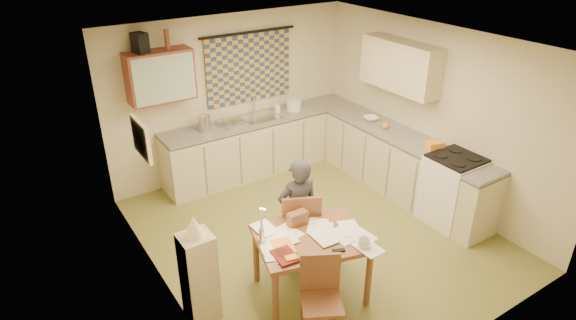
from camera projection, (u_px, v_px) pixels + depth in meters
floor at (315, 234)px, 6.35m from camera, size 4.00×4.50×0.02m
ceiling at (321, 43)px, 5.22m from camera, size 4.00×4.50×0.02m
wall_back at (232, 96)px, 7.47m from camera, size 4.00×0.02×2.50m
wall_front at (475, 242)px, 4.09m from camera, size 4.00×0.02×2.50m
wall_left at (156, 195)px, 4.80m from camera, size 0.02×4.50×2.50m
wall_right at (433, 114)px, 6.77m from camera, size 0.02×4.50×2.50m
window_blind at (249, 68)px, 7.41m from camera, size 1.45×0.03×1.05m
curtain_rod at (248, 32)px, 7.15m from camera, size 1.60×0.04×0.04m
wall_cabinet at (160, 76)px, 6.53m from camera, size 0.90×0.34×0.70m
wall_cabinet_glass at (165, 79)px, 6.40m from camera, size 0.84×0.02×0.64m
upper_cabinet_right at (400, 66)px, 6.82m from camera, size 0.34×1.30×0.70m
framed_print at (141, 139)px, 4.92m from camera, size 0.04×0.50×0.40m
print_canvas at (143, 138)px, 4.93m from camera, size 0.01×0.42×0.32m
counter_back at (263, 144)px, 7.78m from camera, size 3.30×0.62×0.92m
counter_right at (403, 166)px, 7.09m from camera, size 0.62×2.95×0.92m
stove at (452, 189)px, 6.41m from camera, size 0.63×0.63×0.97m
sink at (261, 120)px, 7.57m from camera, size 0.56×0.46×0.10m
tap at (254, 106)px, 7.62m from camera, size 0.04×0.04×0.28m
dish_rack at (230, 123)px, 7.28m from camera, size 0.42×0.38×0.06m
kettle at (204, 123)px, 7.03m from camera, size 0.23×0.23×0.24m
mixing_bowl at (294, 105)px, 7.82m from camera, size 0.32×0.32×0.16m
soap_bottle at (277, 107)px, 7.71m from camera, size 0.08×0.08×0.17m
bowl at (371, 119)px, 7.44m from camera, size 0.33×0.33×0.06m
orange_bag at (435, 146)px, 6.47m from camera, size 0.26×0.22×0.12m
fruit_orange at (386, 126)px, 7.12m from camera, size 0.10×0.10×0.10m
speaker at (140, 43)px, 6.21m from camera, size 0.21×0.24×0.26m
bottle_green at (144, 42)px, 6.24m from camera, size 0.08×0.08×0.26m
bottle_brown at (167, 39)px, 6.39m from camera, size 0.07×0.07×0.26m
dining_table at (310, 265)px, 5.18m from camera, size 1.32×1.13×0.75m
chair_far at (299, 239)px, 5.72m from camera, size 0.59×0.59×0.98m
chair_near at (321, 313)px, 4.69m from camera, size 0.53×0.53×0.87m
person at (298, 212)px, 5.55m from camera, size 0.63×0.53×1.36m
shelf_stand at (199, 276)px, 4.84m from camera, size 0.32×0.30×0.99m
lampshade at (194, 227)px, 4.57m from camera, size 0.20×0.20×0.22m
letter_rack at (297, 219)px, 5.17m from camera, size 0.22×0.10×0.16m
mug at (364, 243)px, 4.83m from camera, size 0.14×0.14×0.10m
magazine at (275, 259)px, 4.66m from camera, size 0.25×0.31×0.03m
book at (274, 248)px, 4.82m from camera, size 0.34×0.37×0.02m
orange_box at (291, 259)px, 4.66m from camera, size 0.13×0.10×0.04m
eyeglasses at (339, 250)px, 4.79m from camera, size 0.14×0.09×0.02m
candle_holder at (262, 235)px, 4.88m from camera, size 0.08×0.08×0.18m
candle at (261, 218)px, 4.81m from camera, size 0.03×0.03×0.22m
candle_flame at (264, 210)px, 4.72m from camera, size 0.02×0.02×0.02m
papers at (310, 237)px, 4.99m from camera, size 1.19×1.16×0.02m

